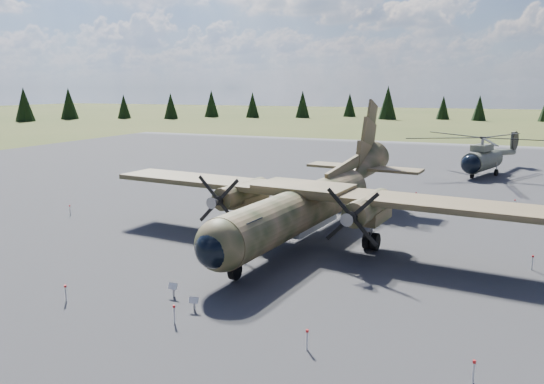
% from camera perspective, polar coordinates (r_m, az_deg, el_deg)
% --- Properties ---
extents(ground, '(500.00, 500.00, 0.00)m').
position_cam_1_polar(ground, '(35.81, -1.26, -4.97)').
color(ground, brown).
rests_on(ground, ground).
extents(apron, '(120.00, 120.00, 0.04)m').
position_cam_1_polar(apron, '(44.84, 3.96, -1.69)').
color(apron, '#5E5E63').
rests_on(apron, ground).
extents(transport_plane, '(29.05, 26.28, 9.56)m').
position_cam_1_polar(transport_plane, '(35.29, 4.13, -0.65)').
color(transport_plane, '#343E21').
rests_on(transport_plane, ground).
extents(helicopter_near, '(22.51, 22.68, 4.53)m').
position_cam_1_polar(helicopter_near, '(65.31, 21.80, 4.43)').
color(helicopter_near, slate).
rests_on(helicopter_near, ground).
extents(info_placard_left, '(0.46, 0.21, 0.72)m').
position_cam_1_polar(info_placard_left, '(26.37, -10.59, -10.07)').
color(info_placard_left, gray).
rests_on(info_placard_left, ground).
extents(info_placard_right, '(0.45, 0.28, 0.67)m').
position_cam_1_polar(info_placard_right, '(24.70, -8.40, -11.59)').
color(info_placard_right, gray).
rests_on(info_placard_right, ground).
extents(barrier_fence, '(33.12, 29.62, 0.85)m').
position_cam_1_polar(barrier_fence, '(35.79, -1.99, -4.14)').
color(barrier_fence, white).
rests_on(barrier_fence, ground).
extents(treeline, '(309.14, 313.90, 10.85)m').
position_cam_1_polar(treeline, '(36.74, -24.29, 2.02)').
color(treeline, black).
rests_on(treeline, ground).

